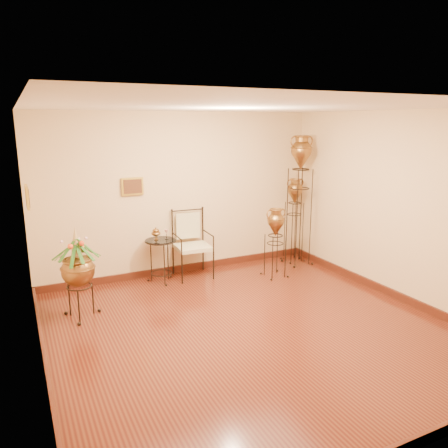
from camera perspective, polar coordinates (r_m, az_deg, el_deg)
name	(u,v)px	position (r m, az deg, el deg)	size (l,w,h in m)	color
ground	(250,328)	(5.87, 3.46, -13.42)	(5.00, 5.00, 0.00)	#592815
room_shell	(252,197)	(5.33, 3.62, 3.50)	(5.02, 5.02, 2.81)	beige
amphora_tall	(299,199)	(8.18, 9.83, 3.20)	(0.51, 0.51, 2.42)	black
amphora_mid	(294,219)	(8.42, 9.13, 0.59)	(0.42, 0.42, 1.61)	black
amphora_short	(275,242)	(7.56, 6.71, -2.41)	(0.39, 0.39, 1.22)	black
planter_urn	(78,267)	(6.21, -18.57, -5.31)	(0.79, 0.79, 1.31)	black
armchair	(193,244)	(7.51, -4.10, -2.68)	(0.68, 0.64, 1.15)	black
side_table	(161,260)	(7.38, -8.22, -4.66)	(0.60, 0.60, 0.92)	black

